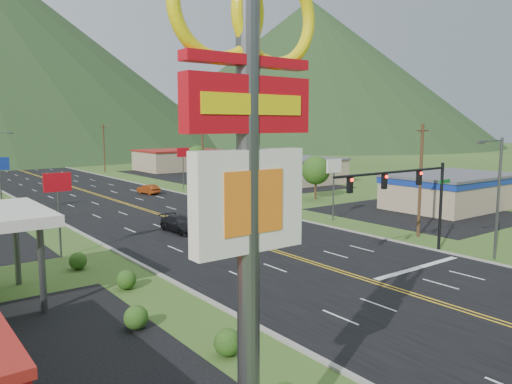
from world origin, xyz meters
TOP-DOWN VIEW (x-y plane):
  - pylon_sign at (-17.00, 2.00)m, footprint 4.32×0.60m
  - traffic_signal at (6.48, 14.00)m, footprint 13.10×0.43m
  - streetlight_east at (11.18, 10.00)m, footprint 3.28×0.25m
  - building_east_near at (30.00, 25.00)m, footprint 15.40×10.40m
  - building_east_mid at (32.00, 55.00)m, footprint 14.40×11.40m
  - building_east_far at (28.00, 90.00)m, footprint 16.40×12.40m
  - pole_sign_west_a at (-14.00, 30.00)m, footprint 2.00×0.18m
  - pole_sign_west_b at (-14.00, 52.00)m, footprint 2.00×0.18m
  - pole_sign_east_a at (13.00, 28.00)m, footprint 2.00×0.18m
  - pole_sign_east_b at (13.00, 60.00)m, footprint 2.00×0.18m
  - tree_east_a at (22.00, 40.00)m, footprint 3.84×3.84m
  - tree_east_b at (26.00, 78.00)m, footprint 3.84×3.84m
  - utility_pole_a at (13.50, 18.00)m, footprint 1.60×0.28m
  - utility_pole_b at (13.50, 55.00)m, footprint 1.60×0.28m
  - utility_pole_c at (13.50, 95.00)m, footprint 1.60×0.28m
  - utility_pole_d at (13.50, 135.00)m, footprint 1.60×0.28m
  - mountain_ne at (147.84, 176.19)m, footprint 180.00×180.00m
  - car_dark_mid at (-2.56, 32.44)m, footprint 2.27×5.13m
  - car_red_far at (6.17, 57.99)m, footprint 2.02×4.24m

SIDE VIEW (x-z plane):
  - car_red_far at x=6.17m, z-range 0.00..1.34m
  - car_dark_mid at x=-2.56m, z-range 0.00..1.46m
  - building_east_mid at x=32.00m, z-range 0.01..4.31m
  - building_east_far at x=28.00m, z-range 0.01..4.51m
  - building_east_near at x=30.00m, z-range 0.22..4.32m
  - tree_east_a at x=22.00m, z-range 0.98..6.80m
  - tree_east_b at x=26.00m, z-range 0.98..6.80m
  - pole_sign_west_a at x=-14.00m, z-range 1.85..8.25m
  - pole_sign_west_b at x=-14.00m, z-range 1.85..8.25m
  - pole_sign_east_a at x=13.00m, z-range 1.85..8.25m
  - pole_sign_east_b at x=13.00m, z-range 1.85..8.25m
  - utility_pole_a at x=13.50m, z-range 0.13..10.13m
  - utility_pole_b at x=13.50m, z-range 0.13..10.13m
  - utility_pole_c at x=13.50m, z-range 0.13..10.13m
  - utility_pole_d at x=13.50m, z-range 0.13..10.13m
  - streetlight_east at x=11.18m, z-range 0.68..9.68m
  - traffic_signal at x=6.48m, z-range 1.83..8.83m
  - pylon_sign at x=-17.00m, z-range 2.30..16.30m
  - mountain_ne at x=147.84m, z-range 0.00..70.00m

